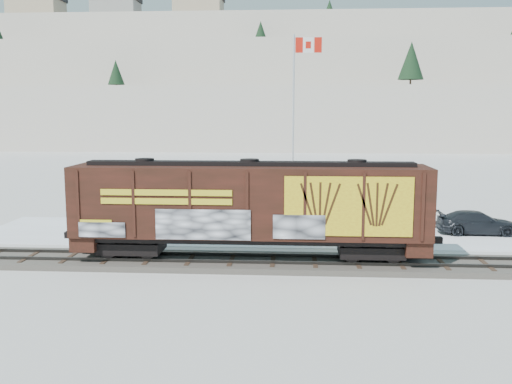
# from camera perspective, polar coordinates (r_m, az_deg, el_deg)

# --- Properties ---
(ground) EXTENTS (500.00, 500.00, 0.00)m
(ground) POSITION_cam_1_polar(r_m,az_deg,el_deg) (27.74, 5.88, -7.40)
(ground) COLOR white
(ground) RESTS_ON ground
(rail_track) EXTENTS (50.00, 3.40, 0.43)m
(rail_track) POSITION_cam_1_polar(r_m,az_deg,el_deg) (27.71, 5.88, -7.11)
(rail_track) COLOR #59544C
(rail_track) RESTS_ON ground
(parking_strip) EXTENTS (40.00, 8.00, 0.03)m
(parking_strip) POSITION_cam_1_polar(r_m,az_deg,el_deg) (35.02, 5.43, -4.10)
(parking_strip) COLOR white
(parking_strip) RESTS_ON ground
(hillside) EXTENTS (360.00, 110.00, 93.00)m
(hillside) POSITION_cam_1_polar(r_m,az_deg,el_deg) (166.67, 4.17, 10.46)
(hillside) COLOR white
(hillside) RESTS_ON ground
(hopper_railcar) EXTENTS (16.76, 3.06, 4.61)m
(hopper_railcar) POSITION_cam_1_polar(r_m,az_deg,el_deg) (27.15, -0.64, -1.24)
(hopper_railcar) COLOR black
(hopper_railcar) RESTS_ON rail_track
(flagpole) EXTENTS (2.30, 0.90, 12.44)m
(flagpole) POSITION_cam_1_polar(r_m,az_deg,el_deg) (39.01, 3.87, 4.07)
(flagpole) COLOR silver
(flagpole) RESTS_ON ground
(car_silver) EXTENTS (3.98, 1.75, 1.33)m
(car_silver) POSITION_cam_1_polar(r_m,az_deg,el_deg) (34.99, 3.57, -2.96)
(car_silver) COLOR #BABCC2
(car_silver) RESTS_ON parking_strip
(car_white) EXTENTS (5.32, 2.76, 1.67)m
(car_white) POSITION_cam_1_polar(r_m,az_deg,el_deg) (33.31, 10.86, -3.36)
(car_white) COLOR white
(car_white) RESTS_ON parking_strip
(car_dark) EXTENTS (4.79, 1.98, 1.39)m
(car_dark) POSITION_cam_1_polar(r_m,az_deg,el_deg) (36.94, 21.23, -2.87)
(car_dark) COLOR #212429
(car_dark) RESTS_ON parking_strip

